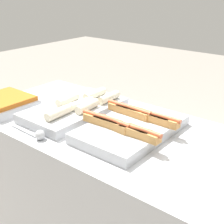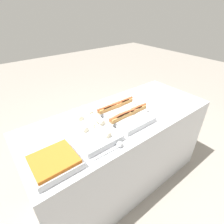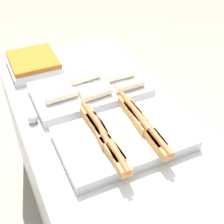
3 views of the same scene
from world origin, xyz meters
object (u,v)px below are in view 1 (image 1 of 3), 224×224
at_px(tray_side_front, 6,103).
at_px(serving_spoon_near, 37,134).
at_px(tray_wraps, 76,109).
at_px(tray_hotdogs, 131,126).

xyz_separation_m(tray_side_front, serving_spoon_near, (0.42, -0.12, -0.02)).
xyz_separation_m(tray_wraps, tray_side_front, (-0.36, -0.20, 0.00)).
height_order(tray_side_front, serving_spoon_near, tray_side_front).
xyz_separation_m(tray_hotdogs, tray_wraps, (-0.36, 0.00, -0.00)).
bearing_deg(tray_hotdogs, serving_spoon_near, -134.67).
distance_m(tray_wraps, serving_spoon_near, 0.32).
distance_m(tray_side_front, serving_spoon_near, 0.44).
relative_size(tray_hotdogs, tray_wraps, 0.96).
bearing_deg(tray_hotdogs, tray_wraps, 179.33).
bearing_deg(tray_side_front, tray_wraps, 28.63).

